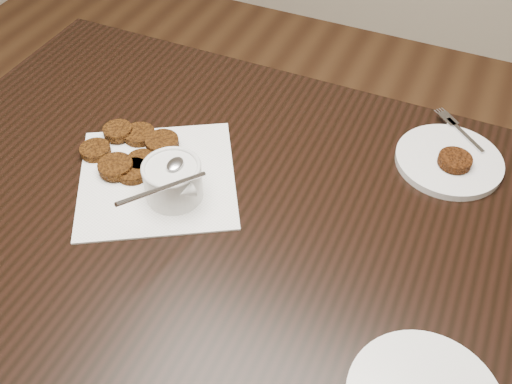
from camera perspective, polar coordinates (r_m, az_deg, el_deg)
table at (r=1.27m, az=-0.53°, el=-13.94°), size 1.32×0.85×0.75m
napkin at (r=1.04m, az=-9.71°, el=1.38°), size 0.37×0.37×0.00m
sauce_ramekin at (r=0.96m, az=-8.40°, el=2.55°), size 0.15×0.15×0.14m
patty_cluster at (r=1.08m, az=-12.19°, el=3.57°), size 0.24×0.24×0.02m
plate_with_patty at (r=1.11m, az=18.57°, el=3.23°), size 0.27×0.27×0.03m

